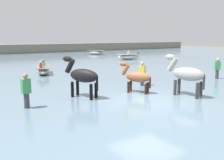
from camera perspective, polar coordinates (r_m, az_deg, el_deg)
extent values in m
plane|color=#666051|center=(10.84, 7.80, -6.20)|extent=(120.00, 120.00, 0.00)
cube|color=slate|center=(19.26, -12.48, 1.14)|extent=(90.00, 90.00, 0.32)
ellipsoid|color=brown|center=(12.01, 5.88, 0.69)|extent=(0.97, 1.29, 0.49)
cylinder|color=black|center=(12.15, 3.67, -2.36)|extent=(0.11, 0.11, 0.84)
cylinder|color=black|center=(12.42, 4.21, -2.10)|extent=(0.11, 0.11, 0.84)
cylinder|color=black|center=(11.85, 7.51, -2.74)|extent=(0.11, 0.11, 0.84)
cylinder|color=black|center=(12.12, 7.98, -2.47)|extent=(0.11, 0.11, 0.84)
cylinder|color=brown|center=(12.21, 3.07, 2.35)|extent=(0.39, 0.49, 0.57)
ellipsoid|color=brown|center=(12.23, 2.55, 3.59)|extent=(0.36, 0.46, 0.21)
cylinder|color=black|center=(11.85, 8.50, -0.60)|extent=(0.08, 0.08, 0.53)
ellipsoid|color=black|center=(11.04, -6.32, 0.98)|extent=(1.05, 1.55, 0.59)
cylinder|color=black|center=(11.38, -8.83, -2.88)|extent=(0.14, 0.14, 1.00)
cylinder|color=black|center=(11.64, -7.68, -2.56)|extent=(0.14, 0.14, 1.00)
cylinder|color=black|center=(10.75, -4.68, -3.54)|extent=(0.14, 0.14, 1.00)
cylinder|color=black|center=(11.02, -3.58, -3.19)|extent=(0.14, 0.14, 1.00)
cylinder|color=black|center=(11.49, -9.37, 3.11)|extent=(0.43, 0.59, 0.67)
ellipsoid|color=black|center=(11.56, -9.95, 4.67)|extent=(0.39, 0.55, 0.25)
cylinder|color=black|center=(10.67, -3.36, -0.76)|extent=(0.09, 0.09, 0.63)
ellipsoid|color=gray|center=(11.73, 16.71, 1.29)|extent=(0.83, 1.58, 0.60)
cylinder|color=#31312F|center=(11.96, 13.88, -2.38)|extent=(0.14, 0.14, 1.02)
cylinder|color=#31312F|center=(12.27, 14.71, -2.11)|extent=(0.14, 0.14, 1.02)
cylinder|color=#31312F|center=(11.49, 18.45, -3.09)|extent=(0.14, 0.14, 1.02)
cylinder|color=#31312F|center=(11.81, 19.19, -2.79)|extent=(0.14, 0.14, 1.02)
cylinder|color=gray|center=(12.06, 13.45, 3.47)|extent=(0.35, 0.59, 0.69)
ellipsoid|color=gray|center=(12.10, 12.89, 5.02)|extent=(0.32, 0.55, 0.26)
cylinder|color=#31312F|center=(11.48, 19.82, -0.46)|extent=(0.10, 0.10, 0.64)
ellipsoid|color=silver|center=(29.91, 3.70, 5.16)|extent=(2.80, 1.38, 0.55)
cube|color=gray|center=(29.88, 3.71, 5.73)|extent=(2.69, 1.33, 0.04)
cube|color=black|center=(30.53, 5.83, 5.91)|extent=(0.14, 0.18, 0.18)
cube|color=white|center=(29.80, 3.79, 6.04)|extent=(0.28, 0.22, 0.30)
sphere|color=#A37556|center=(29.79, 3.80, 6.50)|extent=(0.18, 0.18, 0.18)
ellipsoid|color=#B2AD9E|center=(18.85, -15.13, 2.07)|extent=(1.75, 2.90, 0.47)
cube|color=slate|center=(18.82, -15.17, 2.85)|extent=(1.68, 2.78, 0.04)
cube|color=black|center=(20.14, -15.15, 3.48)|extent=(0.19, 0.17, 0.18)
cube|color=red|center=(18.04, -15.61, 3.08)|extent=(0.26, 0.31, 0.30)
sphere|color=tan|center=(18.01, -15.64, 3.84)|extent=(0.18, 0.18, 0.18)
cube|color=white|center=(18.81, -15.37, 3.35)|extent=(0.26, 0.31, 0.30)
sphere|color=#A37556|center=(18.78, -15.40, 4.08)|extent=(0.18, 0.18, 0.18)
cube|color=#388E51|center=(19.58, -15.07, 3.60)|extent=(0.26, 0.31, 0.30)
sphere|color=#A37556|center=(19.55, -15.10, 4.30)|extent=(0.18, 0.18, 0.18)
ellipsoid|color=#B2AD9E|center=(38.07, -3.73, 6.16)|extent=(2.26, 2.97, 0.58)
cube|color=slate|center=(38.06, -3.73, 6.62)|extent=(2.17, 2.85, 0.04)
cylinder|color=#383842|center=(10.06, -18.47, -5.29)|extent=(0.20, 0.20, 0.88)
cube|color=#388E51|center=(9.90, -18.69, -1.32)|extent=(0.35, 0.25, 0.54)
sphere|color=#A37556|center=(9.84, -18.81, 0.86)|extent=(0.20, 0.20, 0.20)
cylinder|color=#383842|center=(13.95, 6.71, -0.75)|extent=(0.20, 0.20, 0.88)
cube|color=gold|center=(13.84, 6.77, 2.14)|extent=(0.32, 0.38, 0.54)
sphere|color=tan|center=(13.79, 6.80, 3.71)|extent=(0.20, 0.20, 0.20)
cylinder|color=#383842|center=(17.45, 22.38, 0.69)|extent=(0.20, 0.20, 0.88)
cube|color=#388E51|center=(17.37, 22.53, 3.00)|extent=(0.37, 0.36, 0.54)
sphere|color=tan|center=(17.33, 22.61, 4.25)|extent=(0.20, 0.20, 0.20)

